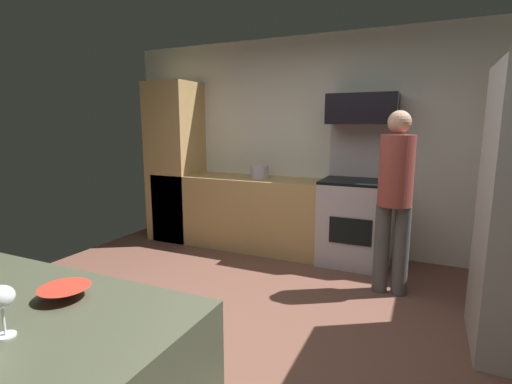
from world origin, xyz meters
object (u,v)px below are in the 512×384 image
at_px(oven_range, 356,218).
at_px(person_cook, 395,194).
at_px(microwave, 363,109).
at_px(stock_pot, 259,172).
at_px(wine_glass_mid, 1,299).
at_px(mixing_bowl_small, 65,293).

height_order(oven_range, person_cook, person_cook).
relative_size(microwave, stock_pot, 3.25).
bearing_deg(microwave, oven_range, -90.00).
distance_m(oven_range, stock_pot, 1.28).
bearing_deg(oven_range, person_cook, -56.97).
bearing_deg(oven_range, wine_glass_mid, -97.55).
distance_m(microwave, mixing_bowl_small, 3.52).
height_order(person_cook, wine_glass_mid, person_cook).
relative_size(microwave, mixing_bowl_small, 3.91).
height_order(oven_range, mixing_bowl_small, oven_range).
distance_m(oven_range, person_cook, 0.91).
bearing_deg(wine_glass_mid, mixing_bowl_small, 102.73).
distance_m(person_cook, mixing_bowl_small, 2.80).
height_order(microwave, wine_glass_mid, microwave).
bearing_deg(oven_range, microwave, 90.00).
relative_size(person_cook, stock_pot, 7.34).
bearing_deg(wine_glass_mid, stock_pot, 101.39).
xyz_separation_m(microwave, mixing_bowl_small, (-0.53, -3.39, -0.80)).
relative_size(person_cook, mixing_bowl_small, 8.85).
relative_size(microwave, person_cook, 0.44).
relative_size(oven_range, microwave, 2.10).
height_order(microwave, person_cook, microwave).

